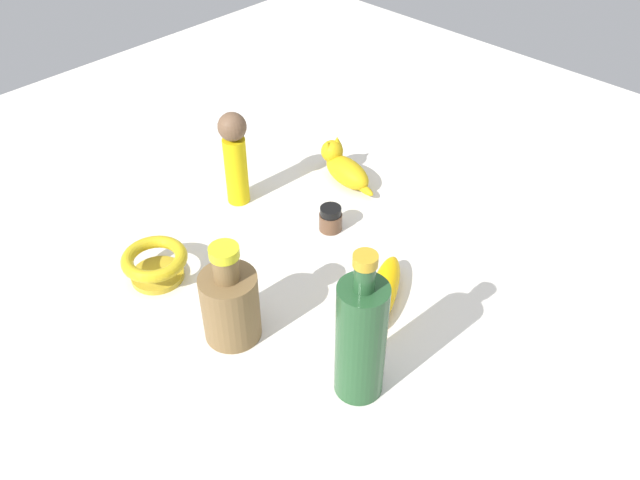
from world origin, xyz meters
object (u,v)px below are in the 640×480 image
person_figure_adult (235,155)px  nail_polish_jar (331,219)px  bowl (155,263)px  bottle_short (230,303)px  cat_figurine (344,167)px  banana (383,292)px  bottle_tall (361,338)px

person_figure_adult → nail_polish_jar: (-0.19, -0.06, -0.08)m
bowl → nail_polish_jar: size_ratio=2.30×
bottle_short → bowl: bearing=2.0°
person_figure_adult → cat_figurine: bearing=-118.4°
person_figure_adult → bowl: size_ratio=1.72×
nail_polish_jar → bottle_short: 0.31m
bowl → banana: (-0.31, -0.22, -0.01)m
nail_polish_jar → cat_figurine: bearing=-56.6°
bowl → banana: 0.38m
cat_figurine → bowl: size_ratio=1.38×
bottle_tall → bowl: size_ratio=2.26×
cat_figurine → nail_polish_jar: (-0.09, 0.13, -0.01)m
bottle_tall → banana: 0.20m
nail_polish_jar → banana: bearing=157.2°
bottle_tall → bowl: bottle_tall is taller
person_figure_adult → banana: (-0.38, 0.02, -0.08)m
bottle_tall → bottle_short: size_ratio=1.44×
bowl → banana: size_ratio=0.64×
nail_polish_jar → bottle_short: bottle_short is taller
bottle_tall → bowl: bearing=9.0°
bowl → nail_polish_jar: bowl is taller
banana → cat_figurine: bearing=24.7°
bottle_tall → banana: bottle_tall is taller
bowl → bottle_short: (-0.19, -0.01, 0.03)m
person_figure_adult → banana: size_ratio=1.10×
cat_figurine → person_figure_adult: 0.23m
cat_figurine → bottle_short: bottle_short is taller
banana → bottle_short: bearing=122.1°
bowl → bottle_short: bearing=-178.0°
cat_figurine → bowl: 0.44m
person_figure_adult → bottle_tall: size_ratio=0.76×
banana → bowl: bearing=97.2°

